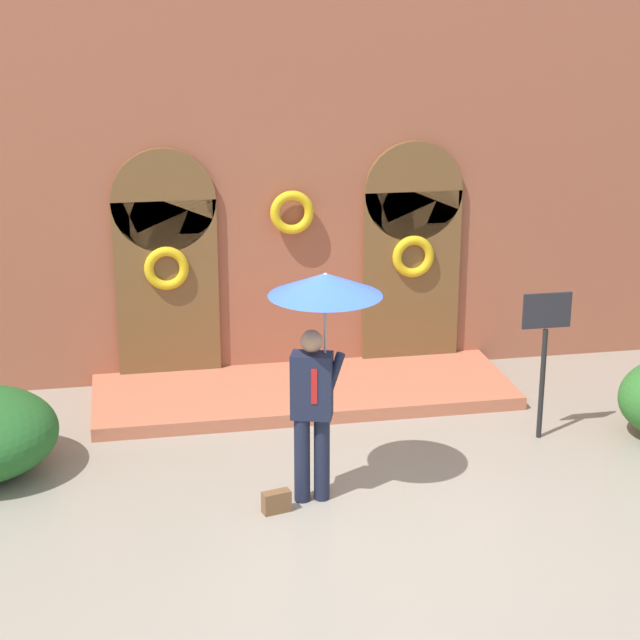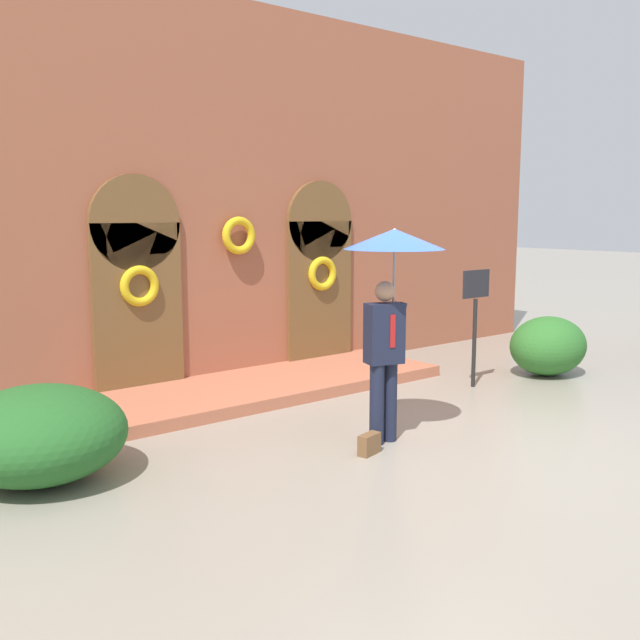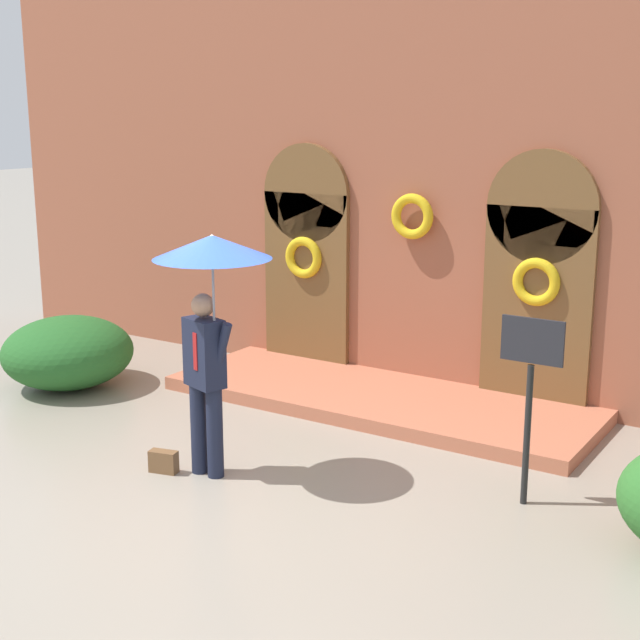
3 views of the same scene
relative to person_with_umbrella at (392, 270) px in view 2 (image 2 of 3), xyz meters
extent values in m
plane|color=gray|center=(0.29, -0.33, -1.91)|extent=(80.00, 80.00, 0.00)
cube|color=#9E563D|center=(0.29, 3.87, 0.89)|extent=(14.00, 0.50, 5.60)
cube|color=brown|center=(-1.31, 3.58, -0.71)|extent=(1.30, 0.08, 2.40)
cylinder|color=brown|center=(-1.31, 3.58, 0.49)|extent=(1.30, 0.08, 1.30)
cube|color=brown|center=(1.89, 3.58, -0.71)|extent=(1.30, 0.08, 2.40)
cylinder|color=brown|center=(1.89, 3.58, 0.49)|extent=(1.30, 0.08, 1.30)
torus|color=gold|center=(-1.31, 3.51, -0.36)|extent=(0.56, 0.12, 0.56)
torus|color=gold|center=(1.89, 3.51, -0.36)|extent=(0.56, 0.12, 0.56)
torus|color=gold|center=(0.29, 3.51, 0.29)|extent=(0.56, 0.12, 0.56)
cube|color=#B56346|center=(0.29, 2.72, -1.83)|extent=(5.20, 1.80, 0.16)
cylinder|color=#191E33|center=(-0.20, 0.00, -1.46)|extent=(0.16, 0.16, 0.90)
cylinder|color=#191E33|center=(0.00, 0.00, -1.46)|extent=(0.16, 0.16, 0.90)
cube|color=#191E33|center=(-0.10, 0.00, -0.68)|extent=(0.45, 0.35, 0.66)
cube|color=#A51919|center=(-0.10, -0.13, -0.64)|extent=(0.06, 0.03, 0.36)
sphere|color=#A87A5B|center=(-0.10, 0.00, -0.22)|extent=(0.22, 0.22, 0.22)
cylinder|color=#191E33|center=(0.12, 0.00, -0.58)|extent=(0.22, 0.09, 0.46)
cylinder|color=gray|center=(0.03, 0.00, -0.26)|extent=(0.02, 0.02, 0.98)
cone|color=#284CB7|center=(0.03, 0.00, 0.34)|extent=(1.10, 1.10, 0.22)
cone|color=white|center=(0.03, 0.00, 0.35)|extent=(0.61, 0.60, 0.20)
cube|color=brown|center=(-0.49, -0.20, -1.80)|extent=(0.30, 0.18, 0.22)
cylinder|color=black|center=(2.73, 1.03, -1.26)|extent=(0.06, 0.06, 1.30)
cube|color=#232328|center=(2.73, 1.03, -0.39)|extent=(0.56, 0.03, 0.40)
ellipsoid|color=#235B23|center=(-3.43, 1.25, -1.46)|extent=(1.64, 1.67, 0.91)
ellipsoid|color=#2D6B28|center=(4.26, 0.79, -1.45)|extent=(1.32, 1.09, 0.93)
camera|label=1|loc=(-1.83, -9.57, 3.10)|focal=60.00mm
camera|label=2|loc=(-5.46, -5.50, 0.61)|focal=40.00mm
camera|label=3|loc=(5.21, -6.24, 1.55)|focal=50.00mm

